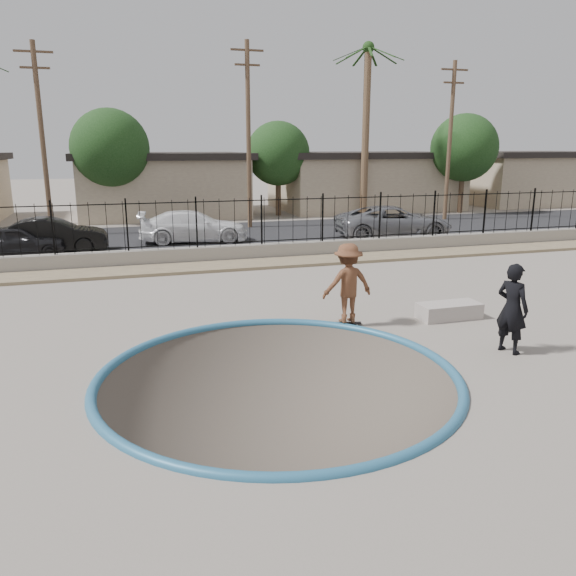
% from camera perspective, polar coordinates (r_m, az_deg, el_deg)
% --- Properties ---
extents(ground, '(120.00, 120.00, 2.20)m').
position_cam_1_polar(ground, '(23.45, -9.58, 0.70)').
color(ground, '#6E675B').
rests_on(ground, ground).
extents(bowl_pit, '(6.84, 6.84, 1.80)m').
position_cam_1_polar(bowl_pit, '(10.91, -1.00, -9.01)').
color(bowl_pit, '#473E36').
rests_on(bowl_pit, ground).
extents(coping_ring, '(7.04, 7.04, 0.20)m').
position_cam_1_polar(coping_ring, '(10.91, -1.00, -9.01)').
color(coping_ring, '#2A6488').
rests_on(coping_ring, ground).
extents(rock_strip, '(42.00, 1.60, 0.11)m').
position_cam_1_polar(rock_strip, '(20.49, -8.71, 2.09)').
color(rock_strip, '#968662').
rests_on(rock_strip, ground).
extents(retaining_wall, '(42.00, 0.45, 0.60)m').
position_cam_1_polar(retaining_wall, '(21.51, -9.15, 3.31)').
color(retaining_wall, gray).
rests_on(retaining_wall, ground).
extents(fence, '(40.00, 0.04, 1.80)m').
position_cam_1_polar(fence, '(21.32, -9.28, 6.48)').
color(fence, black).
rests_on(fence, retaining_wall).
extents(street, '(90.00, 8.00, 0.04)m').
position_cam_1_polar(street, '(28.12, -10.97, 5.20)').
color(street, black).
rests_on(street, ground).
extents(house_center, '(10.60, 8.60, 3.90)m').
position_cam_1_polar(house_center, '(37.33, -12.65, 10.31)').
color(house_center, tan).
rests_on(house_center, ground).
extents(house_east, '(12.60, 8.60, 3.90)m').
position_cam_1_polar(house_east, '(40.80, 7.71, 10.83)').
color(house_east, tan).
rests_on(house_east, ground).
extents(house_east_far, '(11.60, 8.60, 3.90)m').
position_cam_1_polar(house_east_far, '(48.25, 23.32, 10.32)').
color(house_east_far, tan).
rests_on(house_east_far, ground).
extents(palm_right, '(2.30, 2.30, 10.30)m').
position_cam_1_polar(palm_right, '(35.94, 8.02, 18.92)').
color(palm_right, brown).
rests_on(palm_right, ground).
extents(utility_pole_left, '(1.70, 0.24, 9.00)m').
position_cam_1_polar(utility_pole_left, '(29.85, -23.70, 13.84)').
color(utility_pole_left, '#473323').
rests_on(utility_pole_left, ground).
extents(utility_pole_mid, '(1.70, 0.24, 9.50)m').
position_cam_1_polar(utility_pole_mid, '(30.41, -4.04, 15.42)').
color(utility_pole_mid, '#473323').
rests_on(utility_pole_mid, ground).
extents(utility_pole_right, '(1.70, 0.24, 9.00)m').
position_cam_1_polar(utility_pole_right, '(35.06, 16.12, 14.34)').
color(utility_pole_right, '#473323').
rests_on(utility_pole_right, ground).
extents(street_tree_left, '(4.32, 4.32, 6.36)m').
position_cam_1_polar(street_tree_left, '(33.66, -17.63, 13.39)').
color(street_tree_left, '#473323').
rests_on(street_tree_left, ground).
extents(street_tree_mid, '(3.96, 3.96, 5.83)m').
position_cam_1_polar(street_tree_mid, '(35.99, -1.02, 13.48)').
color(street_tree_mid, '#473323').
rests_on(street_tree_mid, ground).
extents(street_tree_right, '(4.32, 4.32, 6.36)m').
position_cam_1_polar(street_tree_right, '(39.20, 17.48, 13.42)').
color(street_tree_right, '#473323').
rests_on(street_tree_right, ground).
extents(skater, '(1.28, 0.77, 1.95)m').
position_cam_1_polar(skater, '(13.72, 6.07, 0.10)').
color(skater, brown).
rests_on(skater, ground).
extents(skateboard, '(0.75, 0.35, 0.06)m').
position_cam_1_polar(skateboard, '(13.97, 5.97, -3.58)').
color(skateboard, black).
rests_on(skateboard, ground).
extents(videographer, '(0.69, 0.83, 1.95)m').
position_cam_1_polar(videographer, '(12.77, 21.81, -1.94)').
color(videographer, black).
rests_on(videographer, ground).
extents(concrete_ledge, '(1.60, 0.70, 0.40)m').
position_cam_1_polar(concrete_ledge, '(14.99, 16.04, -2.24)').
color(concrete_ledge, '#A59A93').
rests_on(concrete_ledge, ground).
extents(car_a, '(3.75, 1.65, 1.25)m').
position_cam_1_polar(car_a, '(24.67, -25.84, 4.31)').
color(car_a, black).
rests_on(car_a, street).
extents(car_b, '(4.33, 1.54, 1.42)m').
position_cam_1_polar(car_b, '(25.04, -22.81, 4.95)').
color(car_b, black).
rests_on(car_b, street).
extents(car_c, '(5.04, 2.42, 1.42)m').
position_cam_1_polar(car_c, '(26.10, -9.58, 6.19)').
color(car_c, white).
rests_on(car_c, street).
extents(car_d, '(5.72, 3.06, 1.53)m').
position_cam_1_polar(car_d, '(27.30, 10.67, 6.61)').
color(car_d, gray).
rests_on(car_d, street).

